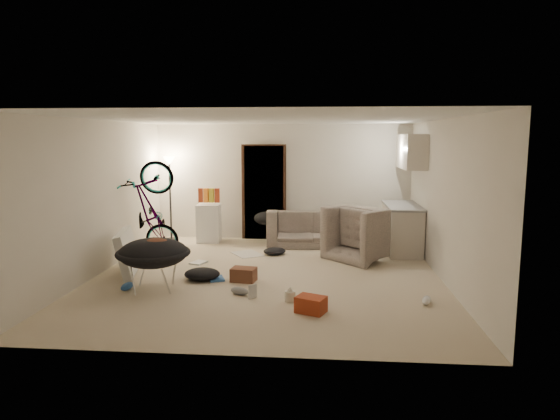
# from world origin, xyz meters

# --- Properties ---
(floor) EXTENTS (5.50, 6.00, 0.02)m
(floor) POSITION_xyz_m (0.00, 0.00, -0.01)
(floor) COLOR beige
(floor) RESTS_ON ground
(ceiling) EXTENTS (5.50, 6.00, 0.02)m
(ceiling) POSITION_xyz_m (0.00, 0.00, 2.51)
(ceiling) COLOR white
(ceiling) RESTS_ON wall_back
(wall_back) EXTENTS (5.50, 0.02, 2.50)m
(wall_back) POSITION_xyz_m (0.00, 3.01, 1.25)
(wall_back) COLOR silver
(wall_back) RESTS_ON floor
(wall_front) EXTENTS (5.50, 0.02, 2.50)m
(wall_front) POSITION_xyz_m (0.00, -3.01, 1.25)
(wall_front) COLOR silver
(wall_front) RESTS_ON floor
(wall_left) EXTENTS (0.02, 6.00, 2.50)m
(wall_left) POSITION_xyz_m (-2.76, 0.00, 1.25)
(wall_left) COLOR silver
(wall_left) RESTS_ON floor
(wall_right) EXTENTS (0.02, 6.00, 2.50)m
(wall_right) POSITION_xyz_m (2.76, 0.00, 1.25)
(wall_right) COLOR silver
(wall_right) RESTS_ON floor
(doorway) EXTENTS (0.85, 0.10, 2.04)m
(doorway) POSITION_xyz_m (-0.40, 2.97, 1.02)
(doorway) COLOR black
(doorway) RESTS_ON floor
(door_trim) EXTENTS (0.97, 0.04, 2.10)m
(door_trim) POSITION_xyz_m (-0.40, 2.94, 1.02)
(door_trim) COLOR #382013
(door_trim) RESTS_ON floor
(floor_lamp) EXTENTS (0.28, 0.28, 1.81)m
(floor_lamp) POSITION_xyz_m (-2.40, 2.65, 1.31)
(floor_lamp) COLOR black
(floor_lamp) RESTS_ON floor
(kitchen_counter) EXTENTS (0.60, 1.50, 0.88)m
(kitchen_counter) POSITION_xyz_m (2.43, 2.00, 0.44)
(kitchen_counter) COLOR beige
(kitchen_counter) RESTS_ON floor
(counter_top) EXTENTS (0.64, 1.54, 0.04)m
(counter_top) POSITION_xyz_m (2.43, 2.00, 0.90)
(counter_top) COLOR gray
(counter_top) RESTS_ON kitchen_counter
(kitchen_uppers) EXTENTS (0.38, 1.40, 0.65)m
(kitchen_uppers) POSITION_xyz_m (2.56, 2.00, 1.95)
(kitchen_uppers) COLOR beige
(kitchen_uppers) RESTS_ON wall_right
(sofa) EXTENTS (1.91, 0.81, 0.55)m
(sofa) POSITION_xyz_m (0.68, 2.45, 0.27)
(sofa) COLOR #363D36
(sofa) RESTS_ON floor
(armchair) EXTENTS (1.46, 1.46, 0.71)m
(armchair) POSITION_xyz_m (1.73, 1.39, 0.36)
(armchair) COLOR #363D36
(armchair) RESTS_ON floor
(bicycle) EXTENTS (1.86, 0.86, 1.06)m
(bicycle) POSITION_xyz_m (-2.30, 1.13, 0.48)
(bicycle) COLOR black
(bicycle) RESTS_ON floor
(book_asset) EXTENTS (0.25, 0.24, 0.02)m
(book_asset) POSITION_xyz_m (-0.12, -1.22, 0.01)
(book_asset) COLOR #9A3217
(book_asset) RESTS_ON floor
(mini_fridge) EXTENTS (0.50, 0.50, 0.81)m
(mini_fridge) POSITION_xyz_m (-1.54, 2.55, 0.40)
(mini_fridge) COLOR white
(mini_fridge) RESTS_ON floor
(snack_box_0) EXTENTS (0.11, 0.09, 0.30)m
(snack_box_0) POSITION_xyz_m (-1.71, 2.55, 1.00)
(snack_box_0) COLOR #9A3217
(snack_box_0) RESTS_ON mini_fridge
(snack_box_1) EXTENTS (0.11, 0.09, 0.30)m
(snack_box_1) POSITION_xyz_m (-1.59, 2.55, 1.00)
(snack_box_1) COLOR orange
(snack_box_1) RESTS_ON mini_fridge
(snack_box_2) EXTENTS (0.11, 0.08, 0.30)m
(snack_box_2) POSITION_xyz_m (-1.47, 2.55, 1.00)
(snack_box_2) COLOR gold
(snack_box_2) RESTS_ON mini_fridge
(snack_box_3) EXTENTS (0.11, 0.08, 0.30)m
(snack_box_3) POSITION_xyz_m (-1.35, 2.55, 1.00)
(snack_box_3) COLOR #9A3217
(snack_box_3) RESTS_ON mini_fridge
(saucer_chair) EXTENTS (1.07, 1.07, 0.76)m
(saucer_chair) POSITION_xyz_m (-1.57, -0.88, 0.45)
(saucer_chair) COLOR silver
(saucer_chair) RESTS_ON floor
(hoodie) EXTENTS (0.61, 0.58, 0.22)m
(hoodie) POSITION_xyz_m (-1.52, -0.91, 0.66)
(hoodie) COLOR #4F281B
(hoodie) RESTS_ON saucer_chair
(sofa_drape) EXTENTS (0.60, 0.50, 0.28)m
(sofa_drape) POSITION_xyz_m (-0.27, 2.45, 0.54)
(sofa_drape) COLOR black
(sofa_drape) RESTS_ON sofa
(tv_box) EXTENTS (0.51, 1.11, 0.72)m
(tv_box) POSITION_xyz_m (-2.30, -0.05, 0.35)
(tv_box) COLOR silver
(tv_box) RESTS_ON floor
(drink_case_a) EXTENTS (0.41, 0.32, 0.21)m
(drink_case_a) POSITION_xyz_m (-0.33, -0.34, 0.11)
(drink_case_a) COLOR brown
(drink_case_a) RESTS_ON floor
(drink_case_b) EXTENTS (0.43, 0.38, 0.21)m
(drink_case_b) POSITION_xyz_m (0.74, -1.65, 0.10)
(drink_case_b) COLOR #9A3217
(drink_case_b) RESTS_ON floor
(juicer) EXTENTS (0.15, 0.15, 0.21)m
(juicer) POSITION_xyz_m (0.45, -1.25, 0.09)
(juicer) COLOR beige
(juicer) RESTS_ON floor
(newspaper) EXTENTS (0.72, 0.76, 0.01)m
(newspaper) POSITION_xyz_m (-0.55, 1.46, 0.00)
(newspaper) COLOR beige
(newspaper) RESTS_ON floor
(book_blue) EXTENTS (0.32, 0.37, 0.03)m
(book_blue) POSITION_xyz_m (-0.78, -0.29, 0.02)
(book_blue) COLOR #2F60AB
(book_blue) RESTS_ON floor
(book_white) EXTENTS (0.31, 0.35, 0.03)m
(book_white) POSITION_xyz_m (-1.31, 0.69, 0.01)
(book_white) COLOR silver
(book_white) RESTS_ON floor
(shoe_0) EXTENTS (0.29, 0.22, 0.10)m
(shoe_0) POSITION_xyz_m (-0.03, 1.63, 0.05)
(shoe_0) COLOR #2F60AB
(shoe_0) RESTS_ON floor
(shoe_1) EXTENTS (0.30, 0.25, 0.11)m
(shoe_1) POSITION_xyz_m (0.41, 2.55, 0.05)
(shoe_1) COLOR slate
(shoe_1) RESTS_ON floor
(shoe_2) EXTENTS (0.17, 0.31, 0.11)m
(shoe_2) POSITION_xyz_m (-1.97, -0.93, 0.05)
(shoe_2) COLOR #2F60AB
(shoe_2) RESTS_ON floor
(shoe_3) EXTENTS (0.31, 0.22, 0.11)m
(shoe_3) POSITION_xyz_m (-0.28, -1.01, 0.05)
(shoe_3) COLOR slate
(shoe_3) RESTS_ON floor
(shoe_4) EXTENTS (0.20, 0.30, 0.10)m
(shoe_4) POSITION_xyz_m (2.28, -1.19, 0.05)
(shoe_4) COLOR white
(shoe_4) RESTS_ON floor
(clothes_lump_a) EXTENTS (0.56, 0.48, 0.18)m
(clothes_lump_a) POSITION_xyz_m (-1.00, -0.31, 0.09)
(clothes_lump_a) COLOR black
(clothes_lump_a) RESTS_ON floor
(clothes_lump_b) EXTENTS (0.55, 0.52, 0.13)m
(clothes_lump_b) POSITION_xyz_m (-0.03, 1.48, 0.07)
(clothes_lump_b) COLOR black
(clothes_lump_b) RESTS_ON floor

